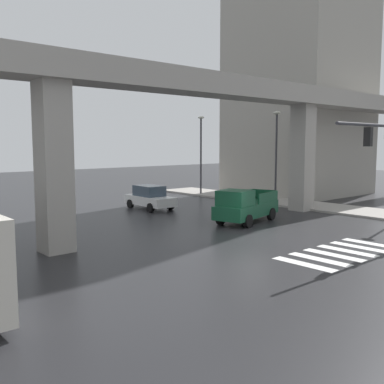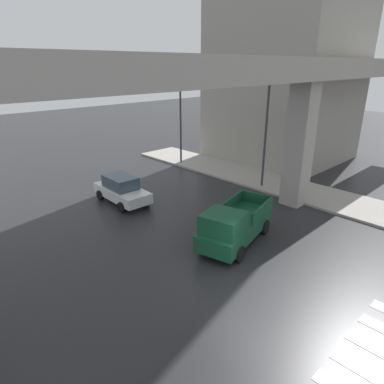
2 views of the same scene
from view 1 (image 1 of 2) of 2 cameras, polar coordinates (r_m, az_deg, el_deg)
ground_plane at (r=23.76m, az=7.48°, el=-5.45°), size 120.00×120.00×0.00m
crosswalk_stripes at (r=20.80m, az=18.45°, el=-7.40°), size 6.05×2.80×0.01m
elevated_overpass at (r=25.69m, az=2.05°, el=12.21°), size 57.97×2.20×8.68m
office_building at (r=46.39m, az=13.76°, el=22.62°), size 10.52×10.75×35.99m
sidewalk_east at (r=34.10m, az=17.67°, el=-2.00°), size 4.00×36.00×0.15m
pickup_truck at (r=27.11m, az=6.72°, el=-1.87°), size 5.41×3.07×2.08m
sedan_white at (r=32.76m, az=-5.42°, el=-0.68°), size 2.07×4.36×1.72m
street_lamp_mid_block at (r=35.27m, az=10.72°, el=5.76°), size 0.44×0.70×7.24m
street_lamp_far_north at (r=41.13m, az=1.15°, el=5.93°), size 0.44×0.70×7.24m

